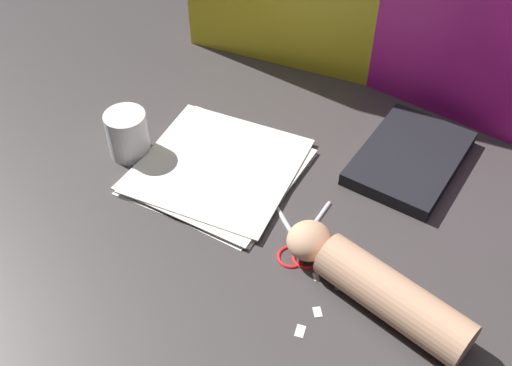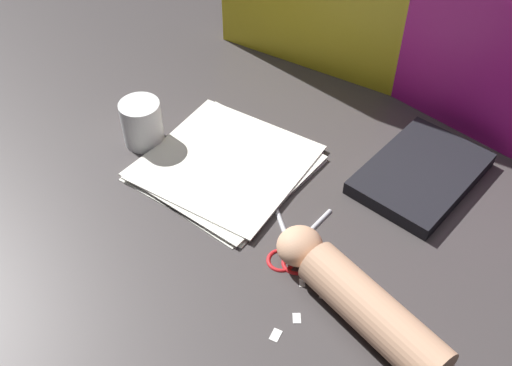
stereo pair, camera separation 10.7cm
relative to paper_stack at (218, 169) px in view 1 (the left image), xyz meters
name	(u,v)px [view 1 (the left image)]	position (x,y,z in m)	size (l,w,h in m)	color
ground_plane	(267,191)	(0.11, 0.00, -0.01)	(6.00, 6.00, 0.00)	#3D3838
paper_stack	(218,169)	(0.00, 0.00, 0.00)	(0.32, 0.32, 0.01)	white
book_closed	(410,158)	(0.32, 0.20, 0.01)	(0.20, 0.28, 0.03)	black
scissors	(299,243)	(0.22, -0.09, 0.00)	(0.15, 0.17, 0.01)	silver
hand_forearm	(376,286)	(0.38, -0.14, 0.03)	(0.34, 0.16, 0.08)	tan
paper_scrap_near	(300,331)	(0.30, -0.25, -0.01)	(0.02, 0.02, 0.00)	white
paper_scrap_mid	(316,277)	(0.28, -0.14, -0.01)	(0.02, 0.02, 0.00)	white
paper_scrap_far	(343,288)	(0.32, -0.14, -0.01)	(0.03, 0.02, 0.00)	white
paper_scrap_side	(317,312)	(0.31, -0.20, -0.01)	(0.02, 0.02, 0.00)	white
mug	(128,134)	(-0.18, -0.04, 0.04)	(0.08, 0.08, 0.10)	white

